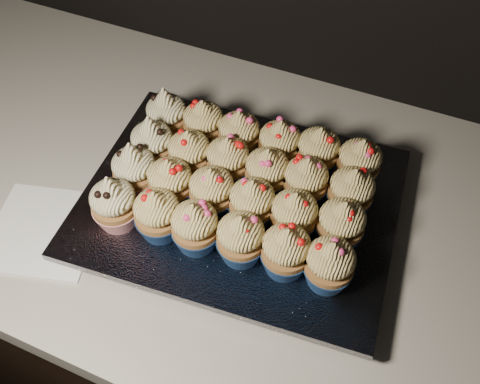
% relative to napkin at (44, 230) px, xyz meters
% --- Properties ---
extents(cabinet, '(2.40, 0.60, 0.86)m').
position_rel_napkin_xyz_m(cabinet, '(0.06, 0.17, -0.47)').
color(cabinet, black).
rests_on(cabinet, ground).
extents(worktop, '(2.44, 0.64, 0.04)m').
position_rel_napkin_xyz_m(worktop, '(0.06, 0.17, -0.02)').
color(worktop, beige).
rests_on(worktop, cabinet).
extents(napkin, '(0.18, 0.18, 0.00)m').
position_rel_napkin_xyz_m(napkin, '(0.00, 0.00, 0.00)').
color(napkin, white).
rests_on(napkin, worktop).
extents(baking_tray, '(0.43, 0.34, 0.02)m').
position_rel_napkin_xyz_m(baking_tray, '(0.24, 0.14, 0.01)').
color(baking_tray, black).
rests_on(baking_tray, worktop).
extents(foil_lining, '(0.46, 0.38, 0.01)m').
position_rel_napkin_xyz_m(foil_lining, '(0.24, 0.14, 0.03)').
color(foil_lining, silver).
rests_on(foil_lining, baking_tray).
extents(cupcake_0, '(0.06, 0.06, 0.10)m').
position_rel_napkin_xyz_m(cupcake_0, '(0.11, 0.04, 0.07)').
color(cupcake_0, red).
rests_on(cupcake_0, foil_lining).
extents(cupcake_1, '(0.06, 0.06, 0.08)m').
position_rel_napkin_xyz_m(cupcake_1, '(0.17, 0.05, 0.07)').
color(cupcake_1, navy).
rests_on(cupcake_1, foil_lining).
extents(cupcake_2, '(0.06, 0.06, 0.08)m').
position_rel_napkin_xyz_m(cupcake_2, '(0.22, 0.05, 0.07)').
color(cupcake_2, navy).
rests_on(cupcake_2, foil_lining).
extents(cupcake_3, '(0.06, 0.06, 0.08)m').
position_rel_napkin_xyz_m(cupcake_3, '(0.28, 0.06, 0.07)').
color(cupcake_3, navy).
rests_on(cupcake_3, foil_lining).
extents(cupcake_4, '(0.06, 0.06, 0.08)m').
position_rel_napkin_xyz_m(cupcake_4, '(0.34, 0.06, 0.07)').
color(cupcake_4, navy).
rests_on(cupcake_4, foil_lining).
extents(cupcake_5, '(0.06, 0.06, 0.08)m').
position_rel_napkin_xyz_m(cupcake_5, '(0.40, 0.06, 0.07)').
color(cupcake_5, navy).
rests_on(cupcake_5, foil_lining).
extents(cupcake_6, '(0.06, 0.06, 0.10)m').
position_rel_napkin_xyz_m(cupcake_6, '(0.10, 0.10, 0.07)').
color(cupcake_6, red).
rests_on(cupcake_6, foil_lining).
extents(cupcake_7, '(0.06, 0.06, 0.08)m').
position_rel_napkin_xyz_m(cupcake_7, '(0.16, 0.10, 0.07)').
color(cupcake_7, navy).
rests_on(cupcake_7, foil_lining).
extents(cupcake_8, '(0.06, 0.06, 0.08)m').
position_rel_napkin_xyz_m(cupcake_8, '(0.22, 0.11, 0.07)').
color(cupcake_8, navy).
rests_on(cupcake_8, foil_lining).
extents(cupcake_9, '(0.06, 0.06, 0.08)m').
position_rel_napkin_xyz_m(cupcake_9, '(0.27, 0.11, 0.07)').
color(cupcake_9, navy).
rests_on(cupcake_9, foil_lining).
extents(cupcake_10, '(0.06, 0.06, 0.08)m').
position_rel_napkin_xyz_m(cupcake_10, '(0.33, 0.12, 0.07)').
color(cupcake_10, navy).
rests_on(cupcake_10, foil_lining).
extents(cupcake_11, '(0.06, 0.06, 0.08)m').
position_rel_napkin_xyz_m(cupcake_11, '(0.39, 0.13, 0.07)').
color(cupcake_11, navy).
rests_on(cupcake_11, foil_lining).
extents(cupcake_12, '(0.06, 0.06, 0.10)m').
position_rel_napkin_xyz_m(cupcake_12, '(0.10, 0.16, 0.07)').
color(cupcake_12, red).
rests_on(cupcake_12, foil_lining).
extents(cupcake_13, '(0.06, 0.06, 0.08)m').
position_rel_napkin_xyz_m(cupcake_13, '(0.16, 0.16, 0.07)').
color(cupcake_13, navy).
rests_on(cupcake_13, foil_lining).
extents(cupcake_14, '(0.06, 0.06, 0.08)m').
position_rel_napkin_xyz_m(cupcake_14, '(0.21, 0.17, 0.07)').
color(cupcake_14, navy).
rests_on(cupcake_14, foil_lining).
extents(cupcake_15, '(0.06, 0.06, 0.08)m').
position_rel_napkin_xyz_m(cupcake_15, '(0.27, 0.17, 0.07)').
color(cupcake_15, navy).
rests_on(cupcake_15, foil_lining).
extents(cupcake_16, '(0.06, 0.06, 0.08)m').
position_rel_napkin_xyz_m(cupcake_16, '(0.33, 0.18, 0.07)').
color(cupcake_16, navy).
rests_on(cupcake_16, foil_lining).
extents(cupcake_17, '(0.06, 0.06, 0.08)m').
position_rel_napkin_xyz_m(cupcake_17, '(0.39, 0.18, 0.07)').
color(cupcake_17, navy).
rests_on(cupcake_17, foil_lining).
extents(cupcake_18, '(0.06, 0.06, 0.10)m').
position_rel_napkin_xyz_m(cupcake_18, '(0.09, 0.22, 0.07)').
color(cupcake_18, red).
rests_on(cupcake_18, foil_lining).
extents(cupcake_19, '(0.06, 0.06, 0.08)m').
position_rel_napkin_xyz_m(cupcake_19, '(0.15, 0.22, 0.07)').
color(cupcake_19, navy).
rests_on(cupcake_19, foil_lining).
extents(cupcake_20, '(0.06, 0.06, 0.08)m').
position_rel_napkin_xyz_m(cupcake_20, '(0.21, 0.22, 0.07)').
color(cupcake_20, navy).
rests_on(cupcake_20, foil_lining).
extents(cupcake_21, '(0.06, 0.06, 0.08)m').
position_rel_napkin_xyz_m(cupcake_21, '(0.27, 0.23, 0.07)').
color(cupcake_21, navy).
rests_on(cupcake_21, foil_lining).
extents(cupcake_22, '(0.06, 0.06, 0.08)m').
position_rel_napkin_xyz_m(cupcake_22, '(0.32, 0.24, 0.07)').
color(cupcake_22, navy).
rests_on(cupcake_22, foil_lining).
extents(cupcake_23, '(0.06, 0.06, 0.08)m').
position_rel_napkin_xyz_m(cupcake_23, '(0.38, 0.24, 0.07)').
color(cupcake_23, navy).
rests_on(cupcake_23, foil_lining).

